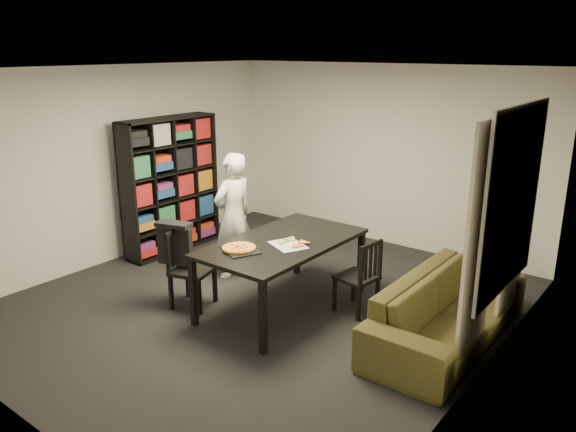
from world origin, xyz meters
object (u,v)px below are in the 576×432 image
Objects in this scene: chair_left at (185,262)px; sofa at (448,310)px; baking_tray at (240,250)px; pepperoni_pizza at (239,248)px; chair_right at (363,273)px; bookshelf at (171,185)px; person at (233,216)px; dining_table at (282,247)px.

chair_left is 0.40× the size of sofa.
baking_tray is at bearing 115.95° from sofa.
chair_right is at bearing 43.95° from pepperoni_pizza.
pepperoni_pizza is at bearing -98.52° from chair_left.
bookshelf is 1.19× the size of person.
person reaches higher than chair_left.
bookshelf is at bearing -84.94° from chair_right.
sofa is (2.65, 1.04, -0.19)m from chair_left.
baking_tray is (2.26, -1.04, -0.15)m from bookshelf.
chair_left reaches higher than baking_tray.
person is (-1.83, -0.07, 0.32)m from chair_right.
pepperoni_pizza is (-0.01, -0.00, 0.02)m from baking_tray.
pepperoni_pizza is at bearing -169.36° from baking_tray.
chair_right is 2.41× the size of pepperoni_pizza.
chair_left is 0.80m from baking_tray.
person reaches higher than baking_tray.
person is (1.38, -0.19, -0.15)m from bookshelf.
bookshelf reaches higher than pepperoni_pizza.
bookshelf reaches higher than chair_left.
chair_left is 2.85m from sofa.
chair_left is (1.52, -1.14, -0.44)m from bookshelf.
sofa is (4.18, -0.11, -0.63)m from bookshelf.
bookshelf is 1.95m from chair_left.
chair_left is at bearing -171.86° from pepperoni_pizza.
chair_right is at bearing 98.04° from person.
person is 3.99× the size of baking_tray.
baking_tray is at bearing 52.20° from person.
dining_table is at bearing 77.82° from person.
dining_table reaches higher than sofa.
baking_tray is (0.89, -0.84, -0.00)m from person.
chair_right is 1.35m from baking_tray.
dining_table is 1.84m from sofa.
dining_table is at bearing -72.55° from chair_left.
bookshelf is 1.00× the size of dining_table.
bookshelf is 3.24m from chair_right.
person is at bearing 136.00° from pepperoni_pizza.
baking_tray is (0.74, 0.11, 0.29)m from chair_left.
chair_right is 2.11× the size of baking_tray.
person is (-1.05, 0.34, 0.08)m from dining_table.
person is at bearing 136.46° from baking_tray.
chair_right is at bearing 44.23° from baking_tray.
bookshelf reaches higher than dining_table.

